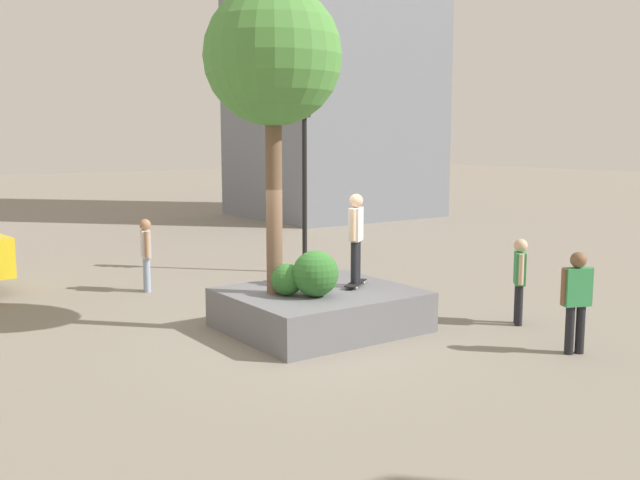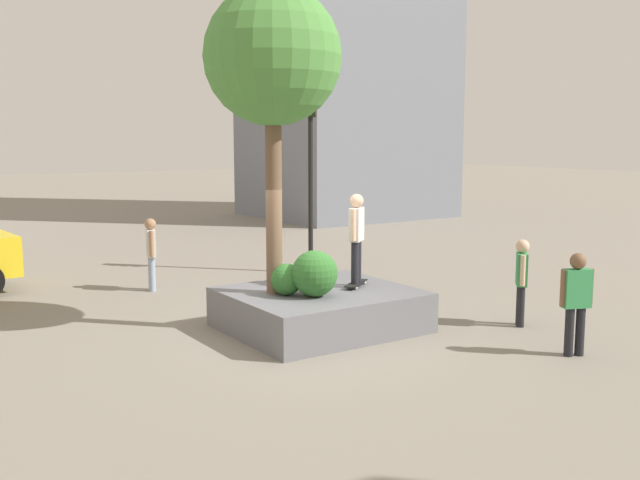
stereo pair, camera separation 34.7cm
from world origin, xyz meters
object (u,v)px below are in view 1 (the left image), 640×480
Objects in this scene: plaza_tree at (273,59)px; skateboarder at (356,232)px; traffic_light_corner at (304,145)px; bystander_watching at (146,250)px; passerby_with_bag at (520,275)px; pedestrian_crossing at (577,295)px; planter_ledge at (320,310)px; skateboard at (356,283)px.

plaza_tree is 3.35m from skateboarder.
traffic_light_corner is 4.69m from bystander_watching.
bystander_watching is at bearing 112.53° from skateboarder.
bystander_watching is 7.96m from passerby_with_bag.
pedestrian_crossing is 1.01× the size of bystander_watching.
traffic_light_corner is (3.57, 4.36, -1.47)m from plaza_tree.
bystander_watching reaches higher than planter_ledge.
planter_ledge is at bearing 124.28° from pedestrian_crossing.
traffic_light_corner is 8.48m from pedestrian_crossing.
skateboarder is at bearing -113.72° from traffic_light_corner.
traffic_light_corner reaches higher than bystander_watching.
pedestrian_crossing is 9.12m from bystander_watching.
planter_ledge is 1.54m from skateboarder.
traffic_light_corner is at bearing 50.69° from plaza_tree.
pedestrian_crossing reaches higher than bystander_watching.
traffic_light_corner is at bearing 92.93° from passerby_with_bag.
skateboarder reaches higher than bystander_watching.
planter_ledge is at bearing 172.78° from skateboard.
skateboarder is 5.37m from traffic_light_corner.
skateboard is at bearing -67.47° from bystander_watching.
planter_ledge is 4.40m from plaza_tree.
planter_ledge is 0.66× the size of traffic_light_corner.
pedestrian_crossing reaches higher than skateboard.
traffic_light_corner is at bearing -2.22° from bystander_watching.
planter_ledge is 5.00m from bystander_watching.
bystander_watching is at bearing 96.76° from plaza_tree.
bystander_watching is (-1.30, 4.79, 0.58)m from planter_ledge.
skateboard is at bearing -7.22° from planter_ledge.
pedestrian_crossing is 1.86m from passerby_with_bag.
pedestrian_crossing reaches higher than planter_ledge.
skateboard is 3.84m from pedestrian_crossing.
skateboard is 0.95m from skateboarder.
bystander_watching is at bearing 123.82° from passerby_with_bag.
traffic_light_corner is 2.90× the size of pedestrian_crossing.
traffic_light_corner is at bearing 87.25° from pedestrian_crossing.
skateboard is 0.47× the size of pedestrian_crossing.
skateboard is at bearing -113.72° from traffic_light_corner.
plaza_tree is 5.82m from traffic_light_corner.
passerby_with_bag reaches higher than skateboard.
plaza_tree is 6.73× the size of skateboard.
pedestrian_crossing is at bearing -65.98° from bystander_watching.
traffic_light_corner is (2.08, 4.72, 1.50)m from skateboarder.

